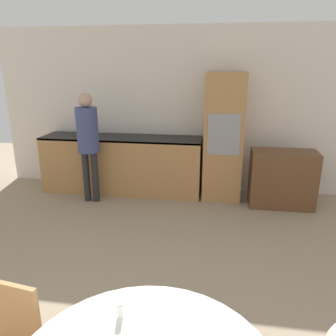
# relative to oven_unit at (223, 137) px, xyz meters

# --- Properties ---
(wall_back) EXTENTS (6.28, 0.05, 2.60)m
(wall_back) POSITION_rel_oven_unit_xyz_m (-0.60, 0.34, 0.34)
(wall_back) COLOR silver
(wall_back) RESTS_ON ground_plane
(kitchen_counter) EXTENTS (2.56, 0.60, 0.91)m
(kitchen_counter) POSITION_rel_oven_unit_xyz_m (-1.61, -0.01, -0.49)
(kitchen_counter) COLOR #AD7A47
(kitchen_counter) RESTS_ON ground_plane
(oven_unit) EXTENTS (0.58, 0.59, 1.92)m
(oven_unit) POSITION_rel_oven_unit_xyz_m (0.00, 0.00, 0.00)
(oven_unit) COLOR #AD7A47
(oven_unit) RESTS_ON ground_plane
(sideboard) EXTENTS (0.92, 0.45, 0.84)m
(sideboard) POSITION_rel_oven_unit_xyz_m (0.87, -0.25, -0.54)
(sideboard) COLOR brown
(sideboard) RESTS_ON ground_plane
(person_standing) EXTENTS (0.31, 0.31, 1.63)m
(person_standing) POSITION_rel_oven_unit_xyz_m (-1.96, -0.50, 0.06)
(person_standing) COLOR #262628
(person_standing) RESTS_ON ground_plane
(salt_shaker) EXTENTS (0.03, 0.03, 0.09)m
(salt_shaker) POSITION_rel_oven_unit_xyz_m (-0.55, -3.63, -0.17)
(salt_shaker) COLOR white
(salt_shaker) RESTS_ON dining_table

